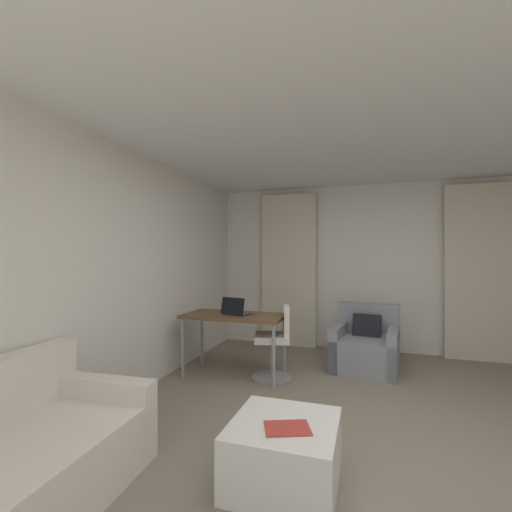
# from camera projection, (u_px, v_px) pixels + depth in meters

# --- Properties ---
(ground_plane) EXTENTS (12.00, 12.00, 0.00)m
(ground_plane) POSITION_uv_depth(u_px,v_px,m) (387.00, 457.00, 2.54)
(ground_plane) COLOR gray
(wall_window) EXTENTS (5.12, 0.06, 2.60)m
(wall_window) POSITION_uv_depth(u_px,v_px,m) (376.00, 267.00, 5.42)
(wall_window) COLOR silver
(wall_window) RESTS_ON ground
(wall_left) EXTENTS (0.06, 6.12, 2.60)m
(wall_left) POSITION_uv_depth(u_px,v_px,m) (105.00, 274.00, 3.31)
(wall_left) COLOR silver
(wall_left) RESTS_ON ground
(ceiling) EXTENTS (5.12, 6.12, 0.06)m
(ceiling) POSITION_uv_depth(u_px,v_px,m) (387.00, 98.00, 2.54)
(ceiling) COLOR white
(ceiling) RESTS_ON wall_left
(curtain_left_panel) EXTENTS (0.90, 0.06, 2.50)m
(curtain_left_panel) POSITION_uv_depth(u_px,v_px,m) (289.00, 270.00, 5.72)
(curtain_left_panel) COLOR beige
(curtain_left_panel) RESTS_ON ground
(curtain_right_panel) EXTENTS (0.90, 0.06, 2.50)m
(curtain_right_panel) POSITION_uv_depth(u_px,v_px,m) (480.00, 272.00, 4.88)
(curtain_right_panel) COLOR beige
(curtain_right_panel) RESTS_ON ground
(armchair) EXTENTS (0.90, 0.94, 0.81)m
(armchair) POSITION_uv_depth(u_px,v_px,m) (366.00, 347.00, 4.55)
(armchair) COLOR gray
(armchair) RESTS_ON ground
(desk) EXTENTS (1.25, 0.62, 0.75)m
(desk) POSITION_uv_depth(u_px,v_px,m) (234.00, 320.00, 4.29)
(desk) COLOR brown
(desk) RESTS_ON ground
(desk_chair) EXTENTS (0.49, 0.49, 0.88)m
(desk_chair) POSITION_uv_depth(u_px,v_px,m) (275.00, 347.00, 4.12)
(desk_chair) COLOR gray
(desk_chair) RESTS_ON ground
(laptop) EXTENTS (0.37, 0.31, 0.22)m
(laptop) POSITION_uv_depth(u_px,v_px,m) (236.00, 311.00, 4.26)
(laptop) COLOR #2D2D33
(laptop) RESTS_ON desk
(coffee_table) EXTENTS (0.68, 0.69, 0.39)m
(coffee_table) POSITION_uv_depth(u_px,v_px,m) (284.00, 452.00, 2.25)
(coffee_table) COLOR white
(coffee_table) RESTS_ON ground
(magazine_open) EXTENTS (0.33, 0.29, 0.01)m
(magazine_open) POSITION_uv_depth(u_px,v_px,m) (287.00, 428.00, 2.15)
(magazine_open) COLOR #B73833
(magazine_open) RESTS_ON coffee_table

